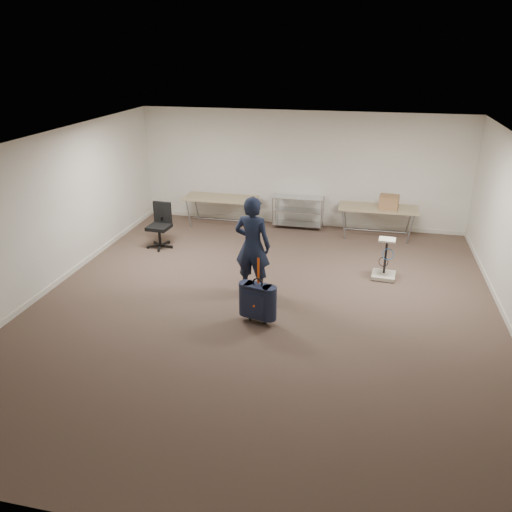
# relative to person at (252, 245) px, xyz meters

# --- Properties ---
(ground) EXTENTS (9.00, 9.00, 0.00)m
(ground) POSITION_rel_person_xyz_m (0.32, -0.55, -0.91)
(ground) COLOR #46352A
(ground) RESTS_ON ground
(room_shell) EXTENTS (8.00, 9.00, 9.00)m
(room_shell) POSITION_rel_person_xyz_m (0.32, 0.83, -0.86)
(room_shell) COLOR silver
(room_shell) RESTS_ON ground
(folding_table_left) EXTENTS (1.80, 0.75, 0.73)m
(folding_table_left) POSITION_rel_person_xyz_m (-1.58, 3.40, -0.23)
(folding_table_left) COLOR #94825A
(folding_table_left) RESTS_ON ground
(folding_table_right) EXTENTS (1.80, 0.75, 0.73)m
(folding_table_right) POSITION_rel_person_xyz_m (2.22, 3.40, -0.23)
(folding_table_right) COLOR #94825A
(folding_table_right) RESTS_ON ground
(wire_shelf) EXTENTS (1.22, 0.47, 0.80)m
(wire_shelf) POSITION_rel_person_xyz_m (0.32, 3.65, -0.47)
(wire_shelf) COLOR silver
(wire_shelf) RESTS_ON ground
(person) EXTENTS (0.71, 0.51, 1.81)m
(person) POSITION_rel_person_xyz_m (0.00, 0.00, 0.00)
(person) COLOR black
(person) RESTS_ON ground
(suitcase) EXTENTS (0.46, 0.33, 1.14)m
(suitcase) POSITION_rel_person_xyz_m (0.33, -1.08, -0.52)
(suitcase) COLOR black
(suitcase) RESTS_ON ground
(office_chair) EXTENTS (0.60, 0.60, 1.00)m
(office_chair) POSITION_rel_person_xyz_m (-2.51, 1.72, -0.60)
(office_chair) COLOR black
(office_chair) RESTS_ON ground
(equipment_cart) EXTENTS (0.48, 0.48, 0.81)m
(equipment_cart) POSITION_rel_person_xyz_m (2.37, 1.11, -0.69)
(equipment_cart) COLOR white
(equipment_cart) RESTS_ON ground
(cardboard_box) EXTENTS (0.46, 0.37, 0.32)m
(cardboard_box) POSITION_rel_person_xyz_m (2.44, 3.34, -0.02)
(cardboard_box) COLOR #8C5F41
(cardboard_box) RESTS_ON folding_table_right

